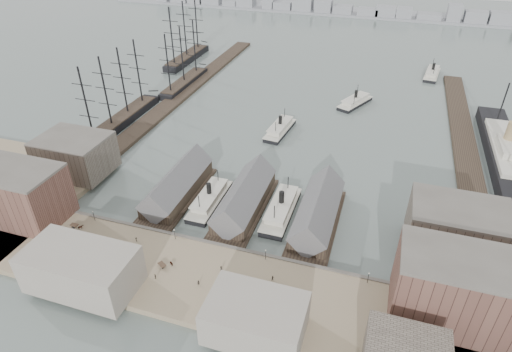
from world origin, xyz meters
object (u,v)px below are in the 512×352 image
(tram, at_px, (406,319))
(horse_cart_left, at_px, (79,227))
(horse_cart_right, at_px, (268,294))
(ferry_docked_west, at_px, (210,199))
(ocean_steamer, at_px, (504,153))
(horse_cart_center, at_px, (168,264))

(tram, height_order, horse_cart_left, tram)
(horse_cart_left, bearing_deg, horse_cart_right, -98.24)
(ferry_docked_west, relative_size, ocean_steamer, 0.30)
(ocean_steamer, bearing_deg, ferry_docked_west, -147.68)
(ocean_steamer, distance_m, horse_cart_left, 168.35)
(horse_cart_center, height_order, horse_cart_right, horse_cart_right)
(ocean_steamer, xyz_separation_m, horse_cart_center, (-103.56, -100.84, -0.98))
(tram, bearing_deg, horse_cart_right, -171.68)
(tram, relative_size, horse_cart_left, 2.23)
(ocean_steamer, distance_m, tram, 106.86)
(ocean_steamer, relative_size, horse_cart_right, 18.55)
(horse_cart_center, bearing_deg, ferry_docked_west, 33.38)
(ferry_docked_west, bearing_deg, ocean_steamer, 32.32)
(horse_cart_right, bearing_deg, ferry_docked_west, 50.28)
(ocean_steamer, relative_size, horse_cart_center, 18.61)
(tram, distance_m, horse_cart_right, 35.79)
(tram, bearing_deg, ocean_steamer, 74.93)
(tram, relative_size, horse_cart_right, 2.19)
(horse_cart_right, bearing_deg, horse_cart_left, 91.18)
(tram, bearing_deg, ferry_docked_west, 158.47)
(horse_cart_center, bearing_deg, tram, -58.68)
(ocean_steamer, distance_m, horse_cart_right, 125.45)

